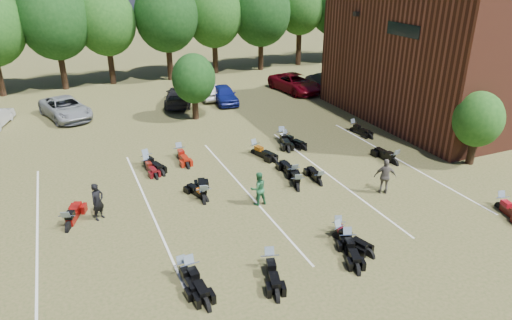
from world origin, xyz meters
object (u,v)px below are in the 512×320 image
motorcycle_3 (338,239)px  motorcycle_7 (69,229)px  motorcycle_14 (148,169)px  motorcycle_0 (191,278)px  person_black (98,202)px  person_grey (385,176)px  car_4 (224,94)px  person_green (258,188)px

motorcycle_3 → motorcycle_7: bearing=136.4°
motorcycle_7 → motorcycle_14: motorcycle_7 is taller
motorcycle_0 → motorcycle_3: (6.60, 0.04, 0.00)m
person_black → motorcycle_0: bearing=-103.6°
person_black → person_grey: (13.74, -3.18, 0.04)m
person_black → motorcycle_0: 6.55m
car_4 → person_grey: person_grey is taller
person_green → person_black: bearing=-13.9°
person_grey → motorcycle_0: size_ratio=0.78×
person_grey → motorcycle_0: (-11.08, -2.74, -0.95)m
person_green → person_grey: (6.42, -1.52, 0.09)m
car_4 → person_black: (-11.71, -15.44, 0.17)m
person_green → motorcycle_14: (-4.20, 6.35, -0.86)m
motorcycle_7 → motorcycle_14: (4.51, 5.06, 0.00)m
person_green → motorcycle_0: bearing=41.3°
motorcycle_0 → motorcycle_7: 6.87m
person_black → motorcycle_0: person_black is taller
person_green → motorcycle_14: bearing=-57.6°
car_4 → person_grey: size_ratio=2.28×
car_4 → motorcycle_3: (-2.45, -21.32, -0.73)m
motorcycle_0 → motorcycle_3: motorcycle_0 is taller
car_4 → motorcycle_14: 13.78m
person_black → motorcycle_7: 1.70m
person_black → motorcycle_14: 5.70m
motorcycle_3 → person_green: bearing=98.4°
person_black → motorcycle_7: size_ratio=0.75×
motorcycle_0 → motorcycle_14: motorcycle_0 is taller
motorcycle_0 → person_green: bearing=39.8°
person_green → motorcycle_14: 7.67m
person_black → person_grey: 14.11m
person_grey → motorcycle_3: (-4.48, -2.70, -0.95)m
person_green → motorcycle_7: person_green is taller
person_black → motorcycle_3: bearing=-70.2°
person_grey → motorcycle_0: person_grey is taller
person_grey → motorcycle_3: 5.32m
person_grey → motorcycle_3: bearing=61.3°
person_black → car_4: bearing=15.0°
motorcycle_7 → motorcycle_0: bearing=146.1°
person_black → motorcycle_7: bearing=157.2°
person_black → motorcycle_14: (3.12, 4.69, -0.90)m
person_grey → motorcycle_7: (-15.14, 2.81, -0.95)m
car_4 → motorcycle_7: size_ratio=1.79×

